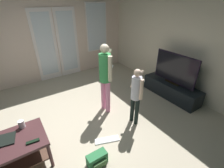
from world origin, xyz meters
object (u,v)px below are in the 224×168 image
flat_screen_tv (175,69)px  person_adult (105,74)px  coffee_table (7,151)px  tv_remote_black (33,142)px  backpack (97,159)px  laptop_closed (3,140)px  tv_stand (171,90)px  cup_near_edge (21,124)px  person_child (136,92)px  loose_keyboard (107,140)px

flat_screen_tv → person_adult: size_ratio=0.74×
coffee_table → tv_remote_black: 0.41m
backpack → laptop_closed: (-1.08, 0.72, 0.41)m
tv_remote_black → tv_stand: bearing=9.4°
backpack → cup_near_edge: (-0.82, 0.87, 0.46)m
person_adult → flat_screen_tv: bearing=-14.7°
person_child → tv_remote_black: (-1.84, 0.04, -0.20)m
loose_keyboard → coffee_table: bearing=167.0°
coffee_table → person_adult: person_adult is taller
backpack → person_child: bearing=21.0°
flat_screen_tv → person_child: size_ratio=0.95×
person_adult → person_child: (0.26, -0.67, -0.20)m
person_adult → person_child: size_ratio=1.28×
person_adult → backpack: bearing=-127.6°
person_child → loose_keyboard: person_child is taller
flat_screen_tv → laptop_closed: bearing=178.9°
coffee_table → laptop_closed: bearing=94.1°
tv_stand → tv_remote_black: size_ratio=8.71×
person_adult → coffee_table: bearing=-166.8°
coffee_table → flat_screen_tv: (3.60, 0.01, 0.40)m
person_child → laptop_closed: bearing=172.2°
flat_screen_tv → cup_near_edge: 3.36m
coffee_table → loose_keyboard: coffee_table is taller
coffee_table → tv_stand: 3.61m
cup_near_edge → tv_remote_black: (0.08, -0.40, -0.05)m
cup_near_edge → flat_screen_tv: bearing=-3.8°
flat_screen_tv → cup_near_edge: size_ratio=9.09×
coffee_table → backpack: coffee_table is taller
tv_stand → person_adult: 1.89m
coffee_table → person_child: person_child is taller
person_adult → laptop_closed: bearing=-169.1°
coffee_table → flat_screen_tv: size_ratio=0.95×
cup_near_edge → tv_remote_black: bearing=-78.9°
flat_screen_tv → backpack: bearing=-165.6°
flat_screen_tv → backpack: (-2.53, -0.65, -0.66)m
backpack → cup_near_edge: 1.28m
person_adult → loose_keyboard: size_ratio=3.30×
coffee_table → flat_screen_tv: bearing=0.1°
tv_stand → laptop_closed: 3.63m
person_adult → tv_remote_black: bearing=-158.3°
loose_keyboard → tv_remote_black: (-1.11, 0.16, 0.50)m
tv_remote_black → loose_keyboard: bearing=-1.8°
tv_stand → loose_keyboard: tv_stand is taller
person_child → laptop_closed: size_ratio=3.84×
tv_stand → person_adult: (-1.69, 0.45, 0.71)m
coffee_table → tv_stand: size_ratio=0.71×
person_adult → laptop_closed: (-1.92, -0.37, -0.39)m
coffee_table → backpack: size_ratio=3.44×
laptop_closed → cup_near_edge: bearing=39.6°
laptop_closed → person_child: bearing=2.6°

